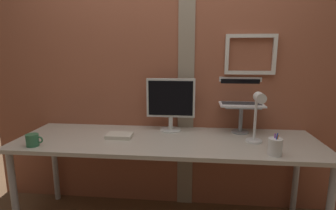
{
  "coord_description": "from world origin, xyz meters",
  "views": [
    {
      "loc": [
        0.23,
        -1.97,
        1.41
      ],
      "look_at": [
        0.02,
        0.08,
        1.0
      ],
      "focal_mm": 28.29,
      "sensor_mm": 36.0,
      "label": 1
    }
  ],
  "objects": [
    {
      "name": "coffee_mug",
      "position": [
        -0.92,
        -0.27,
        0.79
      ],
      "size": [
        0.12,
        0.09,
        0.09
      ],
      "color": "#33724C",
      "rests_on": "desk"
    },
    {
      "name": "brick_wall_back",
      "position": [
        0.0,
        0.39,
        1.17
      ],
      "size": [
        3.32,
        0.16,
        2.34
      ],
      "color": "#9E563D",
      "rests_on": "ground_plane"
    },
    {
      "name": "paper_clutter_stack",
      "position": [
        -0.35,
        -0.02,
        0.76
      ],
      "size": [
        0.2,
        0.14,
        0.03
      ],
      "primitive_type": "cube",
      "rotation": [
        0.0,
        0.0,
        -0.01
      ],
      "color": "silver",
      "rests_on": "desk"
    },
    {
      "name": "pen_cup",
      "position": [
        0.76,
        -0.27,
        0.8
      ],
      "size": [
        0.09,
        0.09,
        0.16
      ],
      "color": "white",
      "rests_on": "desk"
    },
    {
      "name": "desk_lamp",
      "position": [
        0.68,
        -0.07,
        0.99
      ],
      "size": [
        0.12,
        0.2,
        0.39
      ],
      "color": "white",
      "rests_on": "desk"
    },
    {
      "name": "laptop_stand",
      "position": [
        0.62,
        0.21,
        0.9
      ],
      "size": [
        0.28,
        0.22,
        0.23
      ],
      "color": "gray",
      "rests_on": "desk"
    },
    {
      "name": "desk",
      "position": [
        0.02,
        -0.02,
        0.68
      ],
      "size": [
        2.33,
        0.7,
        0.75
      ],
      "color": "beige",
      "rests_on": "ground_plane"
    },
    {
      "name": "laptop",
      "position": [
        0.62,
        0.28,
        1.04
      ],
      "size": [
        0.36,
        0.28,
        0.22
      ],
      "color": "white",
      "rests_on": "laptop_stand"
    },
    {
      "name": "monitor",
      "position": [
        0.03,
        0.21,
        1.01
      ],
      "size": [
        0.41,
        0.18,
        0.45
      ],
      "color": "silver",
      "rests_on": "desk"
    }
  ]
}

